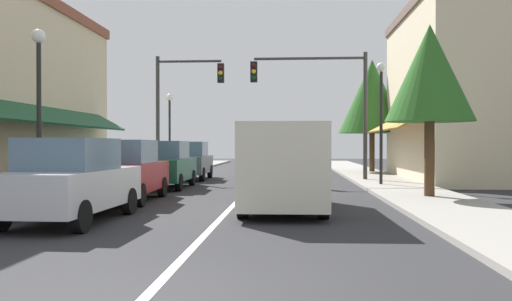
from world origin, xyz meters
name	(u,v)px	position (x,y,z in m)	size (l,w,h in m)	color
ground_plane	(255,183)	(0.00, 18.00, 0.00)	(80.00, 80.00, 0.00)	#28282B
sidewalk_left	(129,181)	(-5.50, 18.00, 0.06)	(2.60, 56.00, 0.12)	gray
sidewalk_right	(385,182)	(5.50, 18.00, 0.06)	(2.60, 56.00, 0.12)	gray
lane_center_stripe	(255,183)	(0.00, 18.00, 0.00)	(0.14, 52.00, 0.01)	silver
storefront_right_block	(465,94)	(9.44, 20.00, 3.95)	(6.59, 10.20, 7.90)	beige
parked_car_nearest_left	(71,181)	(-3.06, 5.97, 0.88)	(1.88, 4.15, 1.77)	#B7BABF
parked_car_second_left	(125,171)	(-3.22, 10.14, 0.88)	(1.86, 4.14, 1.77)	maroon
parked_car_third_left	(165,165)	(-3.17, 14.92, 0.88)	(1.83, 4.12, 1.77)	#0F4C33
parked_car_far_left	(189,161)	(-3.20, 19.98, 0.88)	(1.86, 4.14, 1.77)	#4C5156
van_in_lane	(283,164)	(1.35, 8.41, 1.15)	(2.06, 5.21, 2.12)	beige
traffic_signal_mast_arm	(325,93)	(3.04, 18.79, 3.89)	(5.12, 0.50, 5.68)	#333333
traffic_signal_left_corner	(179,98)	(-3.75, 20.30, 3.86)	(3.30, 0.50, 5.84)	#333333
street_lamp_left_near	(39,87)	(-5.03, 8.65, 3.15)	(0.36, 0.36, 4.65)	black
street_lamp_right_mid	(381,103)	(5.01, 15.94, 3.22)	(0.36, 0.36, 4.79)	black
street_lamp_left_far	(170,120)	(-5.05, 24.00, 3.00)	(0.36, 0.36, 4.41)	black
tree_right_near	(430,74)	(5.63, 11.15, 3.72)	(2.61, 2.61, 5.19)	#4C331E
tree_right_far	(372,96)	(6.12, 25.81, 4.35)	(3.77, 3.77, 6.44)	#4C331E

